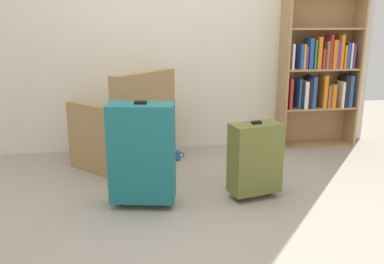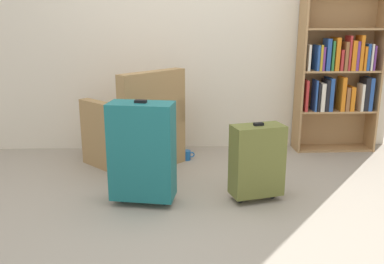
# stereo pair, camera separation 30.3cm
# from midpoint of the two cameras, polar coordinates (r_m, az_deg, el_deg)

# --- Properties ---
(ground_plane) EXTENTS (7.83, 7.83, 0.00)m
(ground_plane) POSITION_cam_midpoint_polar(r_m,az_deg,el_deg) (2.89, -3.09, -12.57)
(ground_plane) COLOR #9E9384
(back_wall) EXTENTS (4.48, 0.10, 2.60)m
(back_wall) POSITION_cam_midpoint_polar(r_m,az_deg,el_deg) (4.38, -5.74, 14.57)
(back_wall) COLOR beige
(back_wall) RESTS_ON ground
(bookshelf) EXTENTS (0.81, 0.27, 1.64)m
(bookshelf) POSITION_cam_midpoint_polar(r_m,az_deg,el_deg) (4.60, 15.19, 8.02)
(bookshelf) COLOR #A87F51
(bookshelf) RESTS_ON ground
(armchair) EXTENTS (0.99, 0.99, 0.90)m
(armchair) POSITION_cam_midpoint_polar(r_m,az_deg,el_deg) (3.96, -11.19, -0.13)
(armchair) COLOR #9E7A4C
(armchair) RESTS_ON ground
(mug) EXTENTS (0.12, 0.08, 0.10)m
(mug) POSITION_cam_midpoint_polar(r_m,az_deg,el_deg) (4.11, -4.24, -3.23)
(mug) COLOR #1959A5
(mug) RESTS_ON ground
(suitcase_teal) EXTENTS (0.50, 0.32, 0.79)m
(suitcase_teal) POSITION_cam_midpoint_polar(r_m,az_deg,el_deg) (3.06, -9.64, -2.85)
(suitcase_teal) COLOR #19666B
(suitcase_teal) RESTS_ON ground
(suitcase_olive) EXTENTS (0.42, 0.28, 0.61)m
(suitcase_olive) POSITION_cam_midpoint_polar(r_m,az_deg,el_deg) (3.20, 5.91, -3.62)
(suitcase_olive) COLOR brown
(suitcase_olive) RESTS_ON ground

